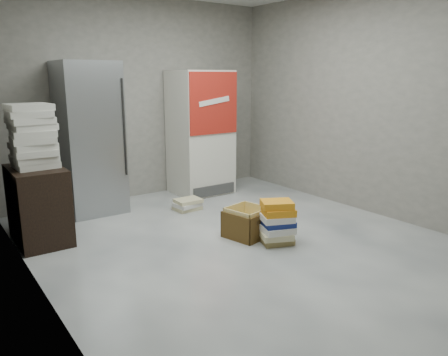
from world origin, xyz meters
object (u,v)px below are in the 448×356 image
phonebook_stack_main (277,223)px  steel_fridge (90,139)px  wood_shelf (38,205)px  cardboard_box (247,225)px  coke_cooler (201,133)px

phonebook_stack_main → steel_fridge: bearing=138.7°
wood_shelf → cardboard_box: size_ratio=1.63×
coke_cooler → cardboard_box: coke_cooler is taller
coke_cooler → wood_shelf: size_ratio=2.25×
coke_cooler → wood_shelf: coke_cooler is taller
wood_shelf → phonebook_stack_main: size_ratio=1.72×
coke_cooler → cardboard_box: (-0.61, -1.89, -0.77)m
steel_fridge → coke_cooler: (1.65, -0.01, -0.05)m
steel_fridge → cardboard_box: steel_fridge is taller
wood_shelf → steel_fridge: bearing=41.3°
steel_fridge → cardboard_box: size_ratio=3.88×
wood_shelf → phonebook_stack_main: bearing=-37.3°
phonebook_stack_main → coke_cooler: bearing=99.2°
coke_cooler → wood_shelf: 2.63m
wood_shelf → cardboard_box: wood_shelf is taller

